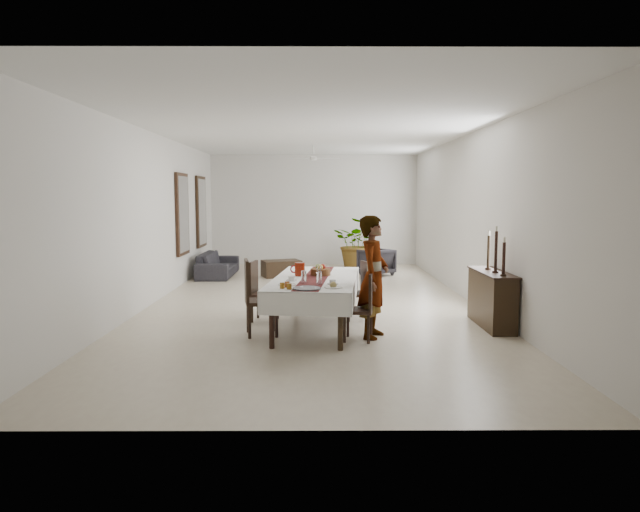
# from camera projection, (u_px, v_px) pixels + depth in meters

# --- Properties ---
(floor) EXTENTS (6.00, 12.00, 0.00)m
(floor) POSITION_uv_depth(u_px,v_px,m) (313.00, 302.00, 10.86)
(floor) COLOR beige
(floor) RESTS_ON ground
(ceiling) EXTENTS (6.00, 12.00, 0.02)m
(ceiling) POSITION_uv_depth(u_px,v_px,m) (312.00, 131.00, 10.53)
(ceiling) COLOR white
(ceiling) RESTS_ON wall_back
(wall_back) EXTENTS (6.00, 0.02, 3.20)m
(wall_back) POSITION_uv_depth(u_px,v_px,m) (314.00, 210.00, 16.66)
(wall_back) COLOR silver
(wall_back) RESTS_ON floor
(wall_front) EXTENTS (6.00, 0.02, 3.20)m
(wall_front) POSITION_uv_depth(u_px,v_px,m) (307.00, 245.00, 4.73)
(wall_front) COLOR silver
(wall_front) RESTS_ON floor
(wall_left) EXTENTS (0.02, 12.00, 3.20)m
(wall_left) POSITION_uv_depth(u_px,v_px,m) (153.00, 218.00, 10.68)
(wall_left) COLOR silver
(wall_left) RESTS_ON floor
(wall_right) EXTENTS (0.02, 12.00, 3.20)m
(wall_right) POSITION_uv_depth(u_px,v_px,m) (472.00, 218.00, 10.71)
(wall_right) COLOR silver
(wall_right) RESTS_ON floor
(dining_table_top) EXTENTS (1.29, 2.57, 0.05)m
(dining_table_top) POSITION_uv_depth(u_px,v_px,m) (315.00, 280.00, 8.58)
(dining_table_top) COLOR black
(dining_table_top) RESTS_ON table_leg_fl
(table_leg_fl) EXTENTS (0.08, 0.08, 0.72)m
(table_leg_fl) POSITION_uv_depth(u_px,v_px,m) (272.00, 322.00, 7.50)
(table_leg_fl) COLOR black
(table_leg_fl) RESTS_ON floor
(table_leg_fr) EXTENTS (0.08, 0.08, 0.72)m
(table_leg_fr) POSITION_uv_depth(u_px,v_px,m) (340.00, 323.00, 7.41)
(table_leg_fr) COLOR black
(table_leg_fr) RESTS_ON floor
(table_leg_bl) EXTENTS (0.08, 0.08, 0.72)m
(table_leg_bl) POSITION_uv_depth(u_px,v_px,m) (297.00, 292.00, 9.83)
(table_leg_bl) COLOR black
(table_leg_bl) RESTS_ON floor
(table_leg_br) EXTENTS (0.08, 0.08, 0.72)m
(table_leg_br) POSITION_uv_depth(u_px,v_px,m) (349.00, 293.00, 9.74)
(table_leg_br) COLOR black
(table_leg_br) RESTS_ON floor
(tablecloth_top) EXTENTS (1.49, 2.78, 0.01)m
(tablecloth_top) POSITION_uv_depth(u_px,v_px,m) (315.00, 278.00, 8.58)
(tablecloth_top) COLOR white
(tablecloth_top) RESTS_ON dining_table_top
(tablecloth_drape_left) EXTENTS (0.29, 2.65, 0.31)m
(tablecloth_drape_left) POSITION_uv_depth(u_px,v_px,m) (276.00, 287.00, 8.65)
(tablecloth_drape_left) COLOR silver
(tablecloth_drape_left) RESTS_ON dining_table_top
(tablecloth_drape_right) EXTENTS (0.29, 2.65, 0.31)m
(tablecloth_drape_right) POSITION_uv_depth(u_px,v_px,m) (355.00, 288.00, 8.53)
(tablecloth_drape_right) COLOR silver
(tablecloth_drape_right) RESTS_ON dining_table_top
(tablecloth_drape_near) EXTENTS (1.21, 0.14, 0.31)m
(tablecloth_drape_near) POSITION_uv_depth(u_px,v_px,m) (304.00, 304.00, 7.28)
(tablecloth_drape_near) COLOR white
(tablecloth_drape_near) RESTS_ON dining_table_top
(tablecloth_drape_far) EXTENTS (1.21, 0.14, 0.31)m
(tablecloth_drape_far) POSITION_uv_depth(u_px,v_px,m) (324.00, 276.00, 9.91)
(tablecloth_drape_far) COLOR white
(tablecloth_drape_far) RESTS_ON dining_table_top
(table_runner) EXTENTS (0.63, 2.61, 0.00)m
(table_runner) POSITION_uv_depth(u_px,v_px,m) (315.00, 277.00, 8.58)
(table_runner) COLOR maroon
(table_runner) RESTS_ON tablecloth_top
(red_pitcher) EXTENTS (0.17, 0.17, 0.21)m
(red_pitcher) POSITION_uv_depth(u_px,v_px,m) (300.00, 269.00, 8.75)
(red_pitcher) COLOR maroon
(red_pitcher) RESTS_ON tablecloth_top
(pitcher_handle) EXTENTS (0.13, 0.03, 0.12)m
(pitcher_handle) POSITION_uv_depth(u_px,v_px,m) (294.00, 269.00, 8.75)
(pitcher_handle) COLOR maroon
(pitcher_handle) RESTS_ON red_pitcher
(wine_glass_near) EXTENTS (0.07, 0.07, 0.18)m
(wine_glass_near) POSITION_uv_depth(u_px,v_px,m) (319.00, 278.00, 7.89)
(wine_glass_near) COLOR white
(wine_glass_near) RESTS_ON tablecloth_top
(wine_glass_mid) EXTENTS (0.07, 0.07, 0.18)m
(wine_glass_mid) POSITION_uv_depth(u_px,v_px,m) (304.00, 277.00, 8.02)
(wine_glass_mid) COLOR white
(wine_glass_mid) RESTS_ON tablecloth_top
(wine_glass_far) EXTENTS (0.07, 0.07, 0.18)m
(wine_glass_far) POSITION_uv_depth(u_px,v_px,m) (319.00, 271.00, 8.61)
(wine_glass_far) COLOR white
(wine_glass_far) RESTS_ON tablecloth_top
(teacup_right) EXTENTS (0.09, 0.09, 0.06)m
(teacup_right) POSITION_uv_depth(u_px,v_px,m) (333.00, 282.00, 7.93)
(teacup_right) COLOR white
(teacup_right) RESTS_ON saucer_right
(saucer_right) EXTENTS (0.15, 0.15, 0.01)m
(saucer_right) POSITION_uv_depth(u_px,v_px,m) (333.00, 284.00, 7.93)
(saucer_right) COLOR silver
(saucer_right) RESTS_ON tablecloth_top
(teacup_left) EXTENTS (0.09, 0.09, 0.06)m
(teacup_left) POSITION_uv_depth(u_px,v_px,m) (291.00, 279.00, 8.25)
(teacup_left) COLOR silver
(teacup_left) RESTS_ON saucer_left
(saucer_left) EXTENTS (0.15, 0.15, 0.01)m
(saucer_left) POSITION_uv_depth(u_px,v_px,m) (292.00, 280.00, 8.25)
(saucer_left) COLOR silver
(saucer_left) RESTS_ON tablecloth_top
(plate_near_right) EXTENTS (0.25, 0.25, 0.02)m
(plate_near_right) POSITION_uv_depth(u_px,v_px,m) (333.00, 287.00, 7.62)
(plate_near_right) COLOR white
(plate_near_right) RESTS_ON tablecloth_top
(bread_near_right) EXTENTS (0.09, 0.09, 0.09)m
(bread_near_right) POSITION_uv_depth(u_px,v_px,m) (333.00, 285.00, 7.62)
(bread_near_right) COLOR tan
(bread_near_right) RESTS_ON plate_near_right
(plate_near_left) EXTENTS (0.25, 0.25, 0.02)m
(plate_near_left) POSITION_uv_depth(u_px,v_px,m) (287.00, 285.00, 7.84)
(plate_near_left) COLOR white
(plate_near_left) RESTS_ON tablecloth_top
(plate_far_left) EXTENTS (0.25, 0.25, 0.02)m
(plate_far_left) POSITION_uv_depth(u_px,v_px,m) (299.00, 272.00, 9.17)
(plate_far_left) COLOR white
(plate_far_left) RESTS_ON tablecloth_top
(serving_tray) EXTENTS (0.37, 0.37, 0.02)m
(serving_tray) POSITION_uv_depth(u_px,v_px,m) (307.00, 288.00, 7.50)
(serving_tray) COLOR #3F3F44
(serving_tray) RESTS_ON tablecloth_top
(jam_jar_a) EXTENTS (0.07, 0.07, 0.08)m
(jam_jar_a) POSITION_uv_depth(u_px,v_px,m) (289.00, 286.00, 7.49)
(jam_jar_a) COLOR #945E15
(jam_jar_a) RESTS_ON tablecloth_top
(jam_jar_b) EXTENTS (0.07, 0.07, 0.08)m
(jam_jar_b) POSITION_uv_depth(u_px,v_px,m) (282.00, 286.00, 7.56)
(jam_jar_b) COLOR #925C15
(jam_jar_b) RESTS_ON tablecloth_top
(jam_jar_c) EXTENTS (0.07, 0.07, 0.08)m
(jam_jar_c) POSITION_uv_depth(u_px,v_px,m) (287.00, 284.00, 7.66)
(jam_jar_c) COLOR #934215
(jam_jar_c) RESTS_ON tablecloth_top
(fruit_basket) EXTENTS (0.31, 0.31, 0.10)m
(fruit_basket) POSITION_uv_depth(u_px,v_px,m) (320.00, 272.00, 8.82)
(fruit_basket) COLOR brown
(fruit_basket) RESTS_ON tablecloth_top
(fruit_red) EXTENTS (0.09, 0.09, 0.09)m
(fruit_red) POSITION_uv_depth(u_px,v_px,m) (323.00, 267.00, 8.83)
(fruit_red) COLOR maroon
(fruit_red) RESTS_ON fruit_basket
(fruit_green) EXTENTS (0.08, 0.08, 0.08)m
(fruit_green) POSITION_uv_depth(u_px,v_px,m) (318.00, 267.00, 8.85)
(fruit_green) COLOR olive
(fruit_green) RESTS_ON fruit_basket
(fruit_yellow) EXTENTS (0.09, 0.09, 0.09)m
(fruit_yellow) POSITION_uv_depth(u_px,v_px,m) (320.00, 267.00, 8.76)
(fruit_yellow) COLOR gold
(fruit_yellow) RESTS_ON fruit_basket
(chair_right_near_seat) EXTENTS (0.47, 0.47, 0.05)m
(chair_right_near_seat) POSITION_uv_depth(u_px,v_px,m) (358.00, 310.00, 7.93)
(chair_right_near_seat) COLOR black
(chair_right_near_seat) RESTS_ON chair_right_near_leg_fl
(chair_right_near_leg_fl) EXTENTS (0.05, 0.05, 0.40)m
(chair_right_near_leg_fl) POSITION_uv_depth(u_px,v_px,m) (368.00, 329.00, 7.76)
(chair_right_near_leg_fl) COLOR black
(chair_right_near_leg_fl) RESTS_ON floor
(chair_right_near_leg_fr) EXTENTS (0.05, 0.05, 0.40)m
(chair_right_near_leg_fr) POSITION_uv_depth(u_px,v_px,m) (371.00, 324.00, 8.08)
(chair_right_near_leg_fr) COLOR black
(chair_right_near_leg_fr) RESTS_ON floor
(chair_right_near_leg_bl) EXTENTS (0.05, 0.05, 0.40)m
(chair_right_near_leg_bl) POSITION_uv_depth(u_px,v_px,m) (345.00, 328.00, 7.82)
(chair_right_near_leg_bl) COLOR black
(chair_right_near_leg_bl) RESTS_ON floor
(chair_right_near_leg_br) EXTENTS (0.05, 0.05, 0.40)m
(chair_right_near_leg_br) POSITION_uv_depth(u_px,v_px,m) (348.00, 323.00, 8.14)
(chair_right_near_leg_br) COLOR black
(chair_right_near_leg_br) RESTS_ON floor
(chair_right_near_back) EXTENTS (0.11, 0.40, 0.51)m
(chair_right_near_back) POSITION_uv_depth(u_px,v_px,m) (371.00, 291.00, 7.87)
(chair_right_near_back) COLOR black
(chair_right_near_back) RESTS_ON chair_right_near_seat
(chair_right_far_seat) EXTENTS (0.49, 0.49, 0.05)m
(chair_right_far_seat) POSITION_uv_depth(u_px,v_px,m) (355.00, 294.00, 9.29)
(chair_right_far_seat) COLOR black
(chair_right_far_seat) RESTS_ON chair_right_far_leg_fl
(chair_right_far_leg_fl) EXTENTS (0.05, 0.05, 0.40)m
(chair_right_far_leg_fl) POSITION_uv_depth(u_px,v_px,m) (368.00, 309.00, 9.20)
(chair_right_far_leg_fl) COLOR black
(chair_right_far_leg_fl) RESTS_ON floor
(chair_right_far_leg_fr) EXTENTS (0.05, 0.05, 0.40)m
(chair_right_far_leg_fr) POSITION_uv_depth(u_px,v_px,m) (361.00, 305.00, 9.52)
(chair_right_far_leg_fr) COLOR black
(chair_right_far_leg_fr) RESTS_ON floor
(chair_right_far_leg_bl) EXTENTS (0.05, 0.05, 0.40)m
(chair_right_far_leg_bl) POSITION_uv_depth(u_px,v_px,m) (349.00, 310.00, 9.11)
(chair_right_far_leg_bl) COLOR black
(chair_right_far_leg_bl) RESTS_ON floor
(chair_right_far_leg_br) EXTENTS (0.05, 0.05, 0.40)m
(chair_right_far_leg_br) POSITION_uv_depth(u_px,v_px,m) (342.00, 306.00, 9.42)
(chair_right_far_leg_br) COLOR black
(chair_right_far_leg_br) RESTS_ON floor
(chair_right_far_back) EXTENTS (0.14, 0.39, 0.51)m
(chair_right_far_back) POSITION_uv_depth(u_px,v_px,m) (366.00, 277.00, 9.31)
(chair_right_far_back) COLOR black
(chair_right_far_back) RESTS_ON chair_right_far_seat
(chair_left_near_seat) EXTENTS (0.54, 0.54, 0.05)m
(chair_left_near_seat) POSITION_uv_depth(u_px,v_px,m) (262.00, 302.00, 8.23)
(chair_left_near_seat) COLOR black
(chair_left_near_seat) RESTS_ON chair_left_near_leg_fl
(chair_left_near_leg_fl) EXTENTS (0.05, 0.05, 0.46)m
(chair_left_near_leg_fl) POSITION_uv_depth(u_px,v_px,m) (248.00, 317.00, 8.41)
(chair_left_near_leg_fl) COLOR black
(chair_left_near_leg_fl) RESTS_ON floor
(chair_left_near_leg_fr) EXTENTS (0.05, 0.05, 0.46)m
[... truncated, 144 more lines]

